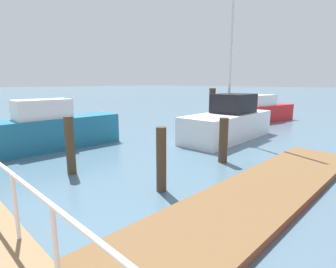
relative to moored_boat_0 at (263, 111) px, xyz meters
name	(u,v)px	position (x,y,z in m)	size (l,w,h in m)	color
ground_plane	(40,145)	(-14.07, 3.80, -0.74)	(300.00, 300.00, 0.00)	slate
floating_dock	(259,194)	(-12.41, -5.77, -0.65)	(10.33, 2.00, 0.18)	brown
dock_piling_1	(223,140)	(-10.55, -3.52, 0.04)	(0.31, 0.31, 1.57)	#473826
dock_piling_3	(212,112)	(-6.92, -0.45, 0.49)	(0.32, 0.32, 2.45)	#473826
dock_piling_4	(70,145)	(-14.80, -0.87, 0.15)	(0.27, 0.27, 1.77)	#473826
dock_piling_5	(161,160)	(-13.79, -3.78, 0.10)	(0.26, 0.26, 1.67)	#473826
moored_boat_0	(263,111)	(0.00, 0.00, 0.00)	(5.14, 2.60, 1.88)	red
moored_boat_2	(229,122)	(-7.00, -1.54, 0.12)	(5.71, 2.23, 10.06)	white
moored_boat_5	(53,129)	(-13.86, 2.67, 0.07)	(5.43, 1.60, 2.08)	#1E6B8C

